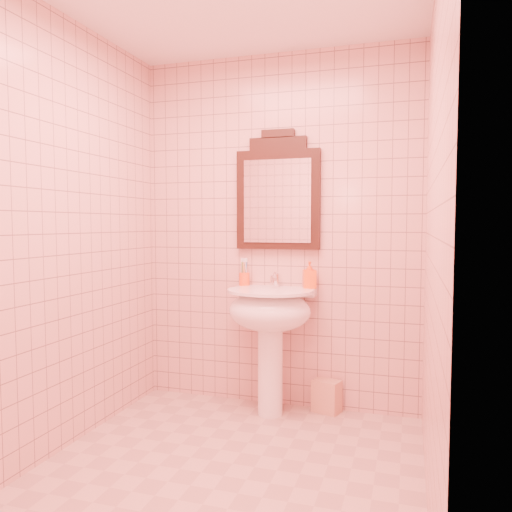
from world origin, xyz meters
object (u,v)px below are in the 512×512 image
(pedestal_sink, at_px, (270,319))
(towel, at_px, (327,396))
(mirror, at_px, (278,194))
(soap_dispenser, at_px, (309,275))
(toothbrush_cup, at_px, (244,279))

(pedestal_sink, xyz_separation_m, towel, (0.36, 0.17, -0.55))
(mirror, height_order, soap_dispenser, mirror)
(soap_dispenser, bearing_deg, mirror, 150.65)
(toothbrush_cup, distance_m, soap_dispenser, 0.48)
(mirror, bearing_deg, towel, -5.12)
(toothbrush_cup, bearing_deg, soap_dispenser, -0.80)
(pedestal_sink, bearing_deg, mirror, 90.00)
(pedestal_sink, distance_m, towel, 0.68)
(pedestal_sink, relative_size, soap_dispenser, 4.64)
(soap_dispenser, xyz_separation_m, towel, (0.13, 0.00, -0.84))
(towel, bearing_deg, pedestal_sink, -155.01)
(towel, bearing_deg, mirror, 174.88)
(pedestal_sink, bearing_deg, towel, 24.99)
(soap_dispenser, height_order, towel, soap_dispenser)
(pedestal_sink, distance_m, toothbrush_cup, 0.39)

